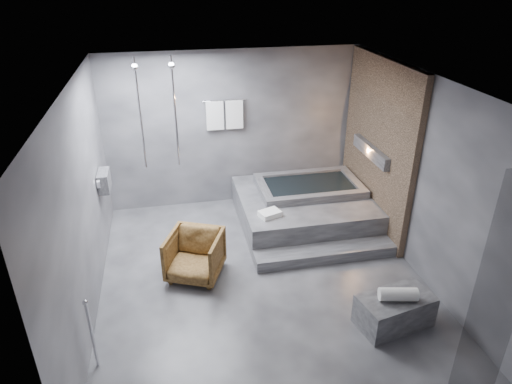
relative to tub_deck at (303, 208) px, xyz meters
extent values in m
plane|color=#2F2F32|center=(-1.05, -1.45, -0.25)|extent=(5.00, 5.00, 0.00)
cube|color=#4F4F52|center=(-1.05, -1.45, 2.55)|extent=(4.50, 5.00, 0.04)
cube|color=#3A3A3F|center=(-1.05, 1.05, 1.15)|extent=(4.50, 0.04, 2.80)
cube|color=#3A3A3F|center=(-1.05, -3.95, 1.15)|extent=(4.50, 0.04, 2.80)
cube|color=#3A3A3F|center=(-3.30, -1.45, 1.15)|extent=(0.04, 5.00, 2.80)
cube|color=#3A3A3F|center=(1.20, -1.45, 1.15)|extent=(0.04, 5.00, 2.80)
cube|color=#9E7D5D|center=(1.14, -0.20, 1.15)|extent=(0.10, 2.40, 2.78)
cube|color=#FF9938|center=(1.06, -0.20, 1.05)|extent=(0.14, 1.20, 0.20)
cube|color=gray|center=(-3.21, -0.05, 0.85)|extent=(0.16, 0.42, 0.30)
imported|color=beige|center=(-3.20, -0.15, 0.80)|extent=(0.08, 0.08, 0.21)
imported|color=beige|center=(-3.20, 0.05, 0.78)|extent=(0.07, 0.07, 0.15)
cylinder|color=silver|center=(-2.05, 0.60, 1.65)|extent=(0.04, 0.04, 1.80)
cylinder|color=silver|center=(-2.60, 0.60, 1.65)|extent=(0.04, 0.04, 1.80)
cylinder|color=silver|center=(-1.20, 0.99, 1.70)|extent=(0.75, 0.02, 0.02)
cube|color=white|center=(-1.37, 0.97, 1.45)|extent=(0.30, 0.06, 0.50)
cube|color=white|center=(-1.03, 0.97, 1.45)|extent=(0.30, 0.06, 0.50)
cylinder|color=silver|center=(-3.20, -2.65, 0.20)|extent=(0.04, 0.04, 0.90)
cube|color=black|center=(0.60, -3.90, 1.10)|extent=(0.55, 0.01, 2.60)
cube|color=#353537|center=(0.00, 0.00, 0.00)|extent=(2.20, 2.00, 0.50)
cube|color=#353537|center=(0.00, -1.18, -0.16)|extent=(2.20, 0.36, 0.18)
cube|color=#333335|center=(0.37, -2.69, -0.04)|extent=(1.00, 0.68, 0.41)
imported|color=#3E270F|center=(-1.98, -1.20, 0.09)|extent=(0.96, 0.98, 0.68)
cylinder|color=white|center=(0.35, -2.73, 0.24)|extent=(0.48, 0.26, 0.16)
cube|color=white|center=(-0.74, -0.58, 0.29)|extent=(0.38, 0.33, 0.09)
camera|label=1|loc=(-2.20, -6.65, 3.81)|focal=32.00mm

